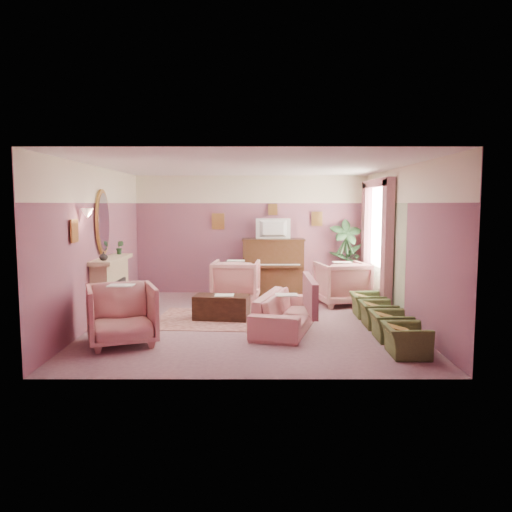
{
  "coord_description": "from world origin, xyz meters",
  "views": [
    {
      "loc": [
        0.1,
        -8.9,
        2.14
      ],
      "look_at": [
        0.1,
        0.4,
        1.16
      ],
      "focal_mm": 35.0,
      "sensor_mm": 36.0,
      "label": 1
    }
  ],
  "objects_px": {
    "floral_armchair_left": "(236,279)",
    "olive_chair_a": "(406,335)",
    "television": "(273,227)",
    "olive_chair_b": "(390,321)",
    "olive_chair_d": "(367,301)",
    "coffee_table": "(222,307)",
    "sofa": "(286,305)",
    "floral_armchair_right": "(342,281)",
    "olive_chair_c": "(378,310)",
    "piano": "(273,267)",
    "side_table": "(350,280)",
    "floral_armchair_front": "(122,311)"
  },
  "relations": [
    {
      "from": "coffee_table",
      "to": "olive_chair_b",
      "type": "xyz_separation_m",
      "value": [
        2.75,
        -1.39,
        0.07
      ]
    },
    {
      "from": "television",
      "to": "olive_chair_d",
      "type": "xyz_separation_m",
      "value": [
        1.72,
        -2.2,
        -1.31
      ]
    },
    {
      "from": "piano",
      "to": "floral_armchair_left",
      "type": "height_order",
      "value": "piano"
    },
    {
      "from": "floral_armchair_left",
      "to": "olive_chair_d",
      "type": "xyz_separation_m",
      "value": [
        2.55,
        -1.39,
        -0.22
      ]
    },
    {
      "from": "floral_armchair_left",
      "to": "olive_chair_c",
      "type": "xyz_separation_m",
      "value": [
        2.55,
        -2.21,
        -0.22
      ]
    },
    {
      "from": "television",
      "to": "floral_armchair_right",
      "type": "xyz_separation_m",
      "value": [
        1.42,
        -1.11,
        -1.09
      ]
    },
    {
      "from": "olive_chair_b",
      "to": "side_table",
      "type": "relative_size",
      "value": 0.97
    },
    {
      "from": "olive_chair_a",
      "to": "olive_chair_b",
      "type": "relative_size",
      "value": 1.0
    },
    {
      "from": "piano",
      "to": "sofa",
      "type": "relative_size",
      "value": 0.68
    },
    {
      "from": "floral_armchair_right",
      "to": "olive_chair_c",
      "type": "xyz_separation_m",
      "value": [
        0.3,
        -1.91,
        -0.22
      ]
    },
    {
      "from": "floral_armchair_front",
      "to": "olive_chair_d",
      "type": "height_order",
      "value": "floral_armchair_front"
    },
    {
      "from": "sofa",
      "to": "floral_armchair_front",
      "type": "bearing_deg",
      "value": -159.67
    },
    {
      "from": "television",
      "to": "floral_armchair_left",
      "type": "distance_m",
      "value": 1.6
    },
    {
      "from": "television",
      "to": "olive_chair_b",
      "type": "height_order",
      "value": "television"
    },
    {
      "from": "floral_armchair_right",
      "to": "floral_armchair_front",
      "type": "xyz_separation_m",
      "value": [
        -3.86,
        -2.99,
        0.0
      ]
    },
    {
      "from": "sofa",
      "to": "olive_chair_a",
      "type": "xyz_separation_m",
      "value": [
        1.6,
        -1.51,
        -0.12
      ]
    },
    {
      "from": "piano",
      "to": "olive_chair_b",
      "type": "relative_size",
      "value": 2.06
    },
    {
      "from": "piano",
      "to": "olive_chair_d",
      "type": "bearing_deg",
      "value": -52.69
    },
    {
      "from": "olive_chair_b",
      "to": "olive_chair_c",
      "type": "relative_size",
      "value": 1.0
    },
    {
      "from": "olive_chair_a",
      "to": "side_table",
      "type": "relative_size",
      "value": 0.97
    },
    {
      "from": "floral_armchair_left",
      "to": "olive_chair_a",
      "type": "bearing_deg",
      "value": -56.42
    },
    {
      "from": "floral_armchair_left",
      "to": "olive_chair_b",
      "type": "xyz_separation_m",
      "value": [
        2.55,
        -3.03,
        -0.22
      ]
    },
    {
      "from": "olive_chair_b",
      "to": "coffee_table",
      "type": "bearing_deg",
      "value": 153.23
    },
    {
      "from": "television",
      "to": "sofa",
      "type": "relative_size",
      "value": 0.39
    },
    {
      "from": "piano",
      "to": "side_table",
      "type": "height_order",
      "value": "piano"
    },
    {
      "from": "floral_armchair_left",
      "to": "television",
      "type": "bearing_deg",
      "value": 44.36
    },
    {
      "from": "coffee_table",
      "to": "sofa",
      "type": "xyz_separation_m",
      "value": [
        1.16,
        -0.7,
        0.19
      ]
    },
    {
      "from": "floral_armchair_front",
      "to": "side_table",
      "type": "distance_m",
      "value": 5.91
    },
    {
      "from": "sofa",
      "to": "olive_chair_b",
      "type": "height_order",
      "value": "sofa"
    },
    {
      "from": "floral_armchair_left",
      "to": "side_table",
      "type": "xyz_separation_m",
      "value": [
        2.64,
        0.83,
        -0.16
      ]
    },
    {
      "from": "television",
      "to": "side_table",
      "type": "height_order",
      "value": "television"
    },
    {
      "from": "olive_chair_c",
      "to": "piano",
      "type": "bearing_deg",
      "value": 119.2
    },
    {
      "from": "coffee_table",
      "to": "side_table",
      "type": "xyz_separation_m",
      "value": [
        2.84,
        2.46,
        0.12
      ]
    },
    {
      "from": "side_table",
      "to": "floral_armchair_left",
      "type": "bearing_deg",
      "value": -162.59
    },
    {
      "from": "television",
      "to": "sofa",
      "type": "xyz_separation_m",
      "value": [
        0.12,
        -3.15,
        -1.18
      ]
    },
    {
      "from": "floral_armchair_right",
      "to": "olive_chair_b",
      "type": "bearing_deg",
      "value": -83.74
    },
    {
      "from": "coffee_table",
      "to": "olive_chair_a",
      "type": "height_order",
      "value": "olive_chair_a"
    },
    {
      "from": "floral_armchair_left",
      "to": "floral_armchair_right",
      "type": "distance_m",
      "value": 2.27
    },
    {
      "from": "television",
      "to": "floral_armchair_front",
      "type": "bearing_deg",
      "value": -120.75
    },
    {
      "from": "floral_armchair_right",
      "to": "olive_chair_a",
      "type": "height_order",
      "value": "floral_armchair_right"
    },
    {
      "from": "sofa",
      "to": "floral_armchair_right",
      "type": "xyz_separation_m",
      "value": [
        1.3,
        2.04,
        0.09
      ]
    },
    {
      "from": "television",
      "to": "floral_armchair_right",
      "type": "height_order",
      "value": "television"
    },
    {
      "from": "olive_chair_b",
      "to": "olive_chair_d",
      "type": "height_order",
      "value": "same"
    },
    {
      "from": "piano",
      "to": "television",
      "type": "xyz_separation_m",
      "value": [
        0.0,
        -0.05,
        0.95
      ]
    },
    {
      "from": "television",
      "to": "olive_chair_d",
      "type": "relative_size",
      "value": 1.17
    },
    {
      "from": "olive_chair_b",
      "to": "olive_chair_d",
      "type": "xyz_separation_m",
      "value": [
        0.0,
        1.64,
        0.0
      ]
    },
    {
      "from": "floral_armchair_front",
      "to": "olive_chair_d",
      "type": "relative_size",
      "value": 1.5
    },
    {
      "from": "floral_armchair_front",
      "to": "olive_chair_c",
      "type": "relative_size",
      "value": 1.5
    },
    {
      "from": "piano",
      "to": "side_table",
      "type": "xyz_separation_m",
      "value": [
        1.8,
        -0.04,
        -0.3
      ]
    },
    {
      "from": "olive_chair_b",
      "to": "floral_armchair_right",
      "type": "bearing_deg",
      "value": 96.26
    }
  ]
}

